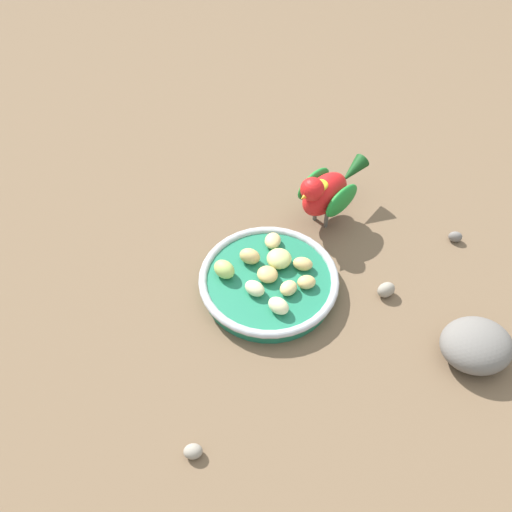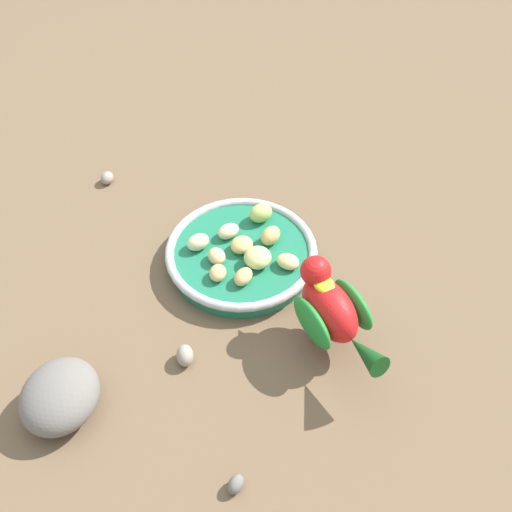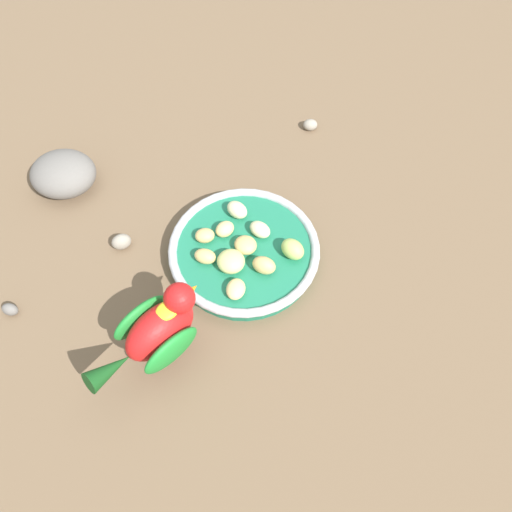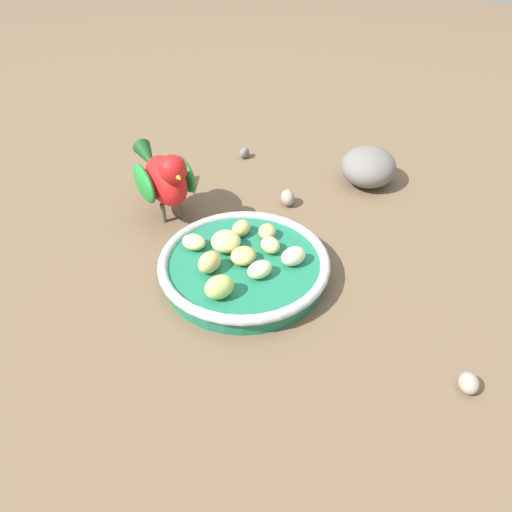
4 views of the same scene
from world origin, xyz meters
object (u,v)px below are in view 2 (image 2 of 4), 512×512
object	(u,v)px
apple_piece_2	(271,236)
apple_piece_6	(243,277)
apple_piece_0	(258,258)
pebble_2	(107,178)
pebble_0	(185,355)
apple_piece_3	(228,231)
apple_piece_5	(244,246)
apple_piece_9	(288,262)
pebble_1	(236,484)
feeding_bowl	(241,254)
apple_piece_8	(218,273)
apple_piece_7	(258,212)
rock_large	(60,396)
parrot	(331,309)
apple_piece_1	(198,242)
apple_piece_4	(217,256)

from	to	relation	value
apple_piece_2	apple_piece_6	bearing A→B (deg)	-93.15
apple_piece_0	apple_piece_6	size ratio (longest dim) A/B	1.25
pebble_2	pebble_0	bearing A→B (deg)	-41.99
apple_piece_3	apple_piece_5	distance (m)	0.04
apple_piece_9	apple_piece_5	bearing A→B (deg)	178.10
apple_piece_9	pebble_1	bearing A→B (deg)	-78.43
feeding_bowl	apple_piece_8	size ratio (longest dim) A/B	7.74
apple_piece_7	pebble_0	distance (m)	0.25
feeding_bowl	apple_piece_9	size ratio (longest dim) A/B	6.78
apple_piece_0	apple_piece_9	xyz separation A→B (m)	(0.04, 0.01, -0.00)
apple_piece_7	rock_large	bearing A→B (deg)	-103.71
apple_piece_6	pebble_2	size ratio (longest dim) A/B	1.28
apple_piece_2	apple_piece_6	world-z (taller)	apple_piece_2
apple_piece_2	pebble_2	bearing A→B (deg)	172.80
apple_piece_6	apple_piece_0	bearing A→B (deg)	82.92
apple_piece_6	pebble_0	xyz separation A→B (m)	(-0.02, -0.13, -0.02)
apple_piece_3	apple_piece_5	world-z (taller)	same
apple_piece_6	parrot	size ratio (longest dim) A/B	0.21
apple_piece_0	apple_piece_1	world-z (taller)	apple_piece_0
feeding_bowl	apple_piece_3	xyz separation A→B (m)	(-0.03, 0.02, 0.02)
apple_piece_3	apple_piece_7	xyz separation A→B (m)	(0.02, 0.05, 0.00)
pebble_0	apple_piece_2	bearing A→B (deg)	83.30
apple_piece_5	apple_piece_4	bearing A→B (deg)	-128.56
apple_piece_0	apple_piece_5	bearing A→B (deg)	150.65
parrot	pebble_0	size ratio (longest dim) A/B	5.14
apple_piece_1	apple_piece_8	bearing A→B (deg)	-37.68
apple_piece_8	parrot	xyz separation A→B (m)	(0.16, -0.02, 0.03)
apple_piece_1	apple_piece_6	bearing A→B (deg)	-20.26
apple_piece_5	apple_piece_7	bearing A→B (deg)	96.45
apple_piece_0	apple_piece_5	distance (m)	0.03
pebble_0	pebble_2	world-z (taller)	pebble_0
apple_piece_2	pebble_2	world-z (taller)	apple_piece_2
pebble_2	rock_large	bearing A→B (deg)	-63.86
apple_piece_3	pebble_2	bearing A→B (deg)	167.92
pebble_2	apple_piece_0	bearing A→B (deg)	-15.45
pebble_1	parrot	bearing A→B (deg)	83.36
pebble_2	apple_piece_4	bearing A→B (deg)	-22.20
apple_piece_5	pebble_0	distance (m)	0.18
apple_piece_1	apple_piece_3	bearing A→B (deg)	52.42
apple_piece_9	parrot	bearing A→B (deg)	-42.58
apple_piece_7	apple_piece_8	bearing A→B (deg)	-92.06
feeding_bowl	apple_piece_5	world-z (taller)	apple_piece_5
apple_piece_9	apple_piece_6	bearing A→B (deg)	-131.48
feeding_bowl	pebble_2	bearing A→B (deg)	165.41
apple_piece_2	apple_piece_3	bearing A→B (deg)	-166.94
parrot	pebble_0	bearing A→B (deg)	71.03
apple_piece_6	feeding_bowl	bearing A→B (deg)	118.11
pebble_2	apple_piece_7	bearing A→B (deg)	-0.55
apple_piece_8	feeding_bowl	bearing A→B (deg)	82.34
pebble_1	apple_piece_8	bearing A→B (deg)	120.01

